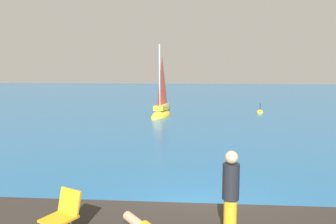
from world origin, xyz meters
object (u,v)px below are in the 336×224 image
(beach_chair, at_px, (64,211))
(marker_buoy, at_px, (260,113))
(sailboat_near, at_px, (161,113))
(person_standing, at_px, (231,195))

(beach_chair, relative_size, marker_buoy, 0.71)
(sailboat_near, bearing_deg, marker_buoy, 126.28)
(person_standing, xyz_separation_m, beach_chair, (-2.90, 0.04, -0.42))
(sailboat_near, height_order, beach_chair, sailboat_near)
(marker_buoy, bearing_deg, sailboat_near, -158.34)
(person_standing, distance_m, marker_buoy, 26.38)
(person_standing, relative_size, marker_buoy, 1.43)
(sailboat_near, distance_m, marker_buoy, 9.35)
(sailboat_near, xyz_separation_m, beach_chair, (0.89, -22.36, 1.17))
(beach_chair, distance_m, marker_buoy, 27.00)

